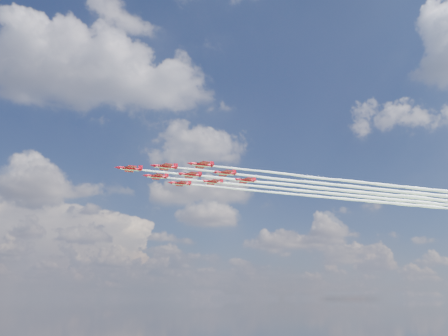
# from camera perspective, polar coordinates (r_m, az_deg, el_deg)

# --- Properties ---
(jet_lead) EXTENTS (154.59, 28.97, 2.42)m
(jet_lead) POSITION_cam_1_polar(r_m,az_deg,el_deg) (181.93, 11.76, -2.49)
(jet_lead) COLOR red
(jet_row2_port) EXTENTS (154.59, 28.97, 2.42)m
(jet_row2_port) POSITION_cam_1_polar(r_m,az_deg,el_deg) (182.75, 15.80, -2.27)
(jet_row2_port) COLOR red
(jet_row2_starb) EXTENTS (154.59, 28.97, 2.42)m
(jet_row2_starb) POSITION_cam_1_polar(r_m,az_deg,el_deg) (193.33, 13.47, -3.22)
(jet_row2_starb) COLOR red
(jet_row3_port) EXTENTS (154.59, 28.97, 2.42)m
(jet_row3_port) POSITION_cam_1_polar(r_m,az_deg,el_deg) (184.46, 19.80, -2.04)
(jet_row3_port) COLOR red
(jet_row3_centre) EXTENTS (154.59, 28.97, 2.42)m
(jet_row3_centre) POSITION_cam_1_polar(r_m,az_deg,el_deg) (194.49, 17.27, -3.00)
(jet_row3_centre) COLOR red
(jet_row3_starb) EXTENTS (154.59, 28.97, 2.42)m
(jet_row3_starb) POSITION_cam_1_polar(r_m,az_deg,el_deg) (204.91, 14.99, -3.86)
(jet_row3_starb) COLOR red
(jet_row4_port) EXTENTS (154.59, 28.97, 2.42)m
(jet_row4_port) POSITION_cam_1_polar(r_m,az_deg,el_deg) (196.50, 21.01, -2.77)
(jet_row4_port) COLOR red
(jet_row4_starb) EXTENTS (154.59, 28.97, 2.42)m
(jet_row4_starb) POSITION_cam_1_polar(r_m,az_deg,el_deg) (206.38, 18.57, -3.65)
(jet_row4_starb) COLOR red
(jet_tail) EXTENTS (154.59, 28.97, 2.42)m
(jet_tail) POSITION_cam_1_polar(r_m,az_deg,el_deg) (208.64, 22.08, -3.42)
(jet_tail) COLOR red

